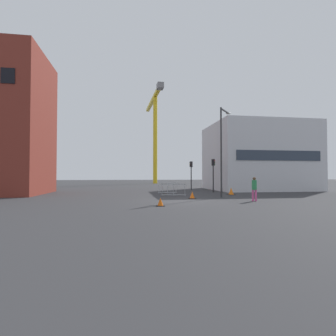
{
  "coord_description": "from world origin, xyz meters",
  "views": [
    {
      "loc": [
        -3.65,
        -18.42,
        1.87
      ],
      "look_at": [
        0.0,
        5.69,
        2.51
      ],
      "focal_mm": 28.03,
      "sensor_mm": 36.0,
      "label": 1
    }
  ],
  "objects_px": {
    "traffic_light_median": "(191,171)",
    "streetlamp_tall": "(222,144)",
    "traffic_light_island": "(213,170)",
    "traffic_cone_by_barrier": "(231,191)",
    "construction_crane": "(155,121)",
    "traffic_cone_on_verge": "(160,202)",
    "pedestrian_walking": "(254,187)",
    "traffic_cone_striped": "(192,195)"
  },
  "relations": [
    {
      "from": "traffic_cone_on_verge",
      "to": "traffic_cone_by_barrier",
      "type": "xyz_separation_m",
      "value": [
        7.65,
        7.85,
        0.09
      ]
    },
    {
      "from": "construction_crane",
      "to": "streetlamp_tall",
      "type": "height_order",
      "value": "construction_crane"
    },
    {
      "from": "traffic_light_island",
      "to": "traffic_cone_by_barrier",
      "type": "bearing_deg",
      "value": -79.86
    },
    {
      "from": "construction_crane",
      "to": "traffic_cone_striped",
      "type": "xyz_separation_m",
      "value": [
        -0.71,
        -36.98,
        -13.45
      ]
    },
    {
      "from": "construction_crane",
      "to": "traffic_cone_by_barrier",
      "type": "bearing_deg",
      "value": -83.5
    },
    {
      "from": "streetlamp_tall",
      "to": "construction_crane",
      "type": "bearing_deg",
      "value": 93.3
    },
    {
      "from": "construction_crane",
      "to": "streetlamp_tall",
      "type": "bearing_deg",
      "value": -86.7
    },
    {
      "from": "construction_crane",
      "to": "traffic_light_island",
      "type": "height_order",
      "value": "construction_crane"
    },
    {
      "from": "traffic_cone_by_barrier",
      "to": "streetlamp_tall",
      "type": "bearing_deg",
      "value": -125.64
    },
    {
      "from": "traffic_cone_by_barrier",
      "to": "traffic_cone_striped",
      "type": "height_order",
      "value": "traffic_cone_by_barrier"
    },
    {
      "from": "streetlamp_tall",
      "to": "traffic_cone_striped",
      "type": "distance_m",
      "value": 5.12
    },
    {
      "from": "construction_crane",
      "to": "traffic_cone_striped",
      "type": "distance_m",
      "value": 39.35
    },
    {
      "from": "traffic_cone_on_verge",
      "to": "traffic_cone_by_barrier",
      "type": "bearing_deg",
      "value": 45.74
    },
    {
      "from": "traffic_light_island",
      "to": "streetlamp_tall",
      "type": "bearing_deg",
      "value": -101.16
    },
    {
      "from": "traffic_light_median",
      "to": "traffic_cone_striped",
      "type": "relative_size",
      "value": 6.35
    },
    {
      "from": "pedestrian_walking",
      "to": "traffic_cone_by_barrier",
      "type": "distance_m",
      "value": 6.05
    },
    {
      "from": "pedestrian_walking",
      "to": "traffic_cone_striped",
      "type": "bearing_deg",
      "value": 144.7
    },
    {
      "from": "construction_crane",
      "to": "traffic_light_median",
      "type": "xyz_separation_m",
      "value": [
        1.94,
        -25.73,
        -11.32
      ]
    },
    {
      "from": "traffic_light_median",
      "to": "traffic_cone_striped",
      "type": "height_order",
      "value": "traffic_light_median"
    },
    {
      "from": "traffic_light_median",
      "to": "traffic_cone_on_verge",
      "type": "relative_size",
      "value": 7.1
    },
    {
      "from": "traffic_light_island",
      "to": "traffic_cone_on_verge",
      "type": "relative_size",
      "value": 7.17
    },
    {
      "from": "traffic_light_median",
      "to": "traffic_light_island",
      "type": "xyz_separation_m",
      "value": [
        1.3,
        -4.61,
        0.02
      ]
    },
    {
      "from": "pedestrian_walking",
      "to": "traffic_light_island",
      "type": "bearing_deg",
      "value": 89.42
    },
    {
      "from": "traffic_light_island",
      "to": "traffic_cone_on_verge",
      "type": "distance_m",
      "value": 13.44
    },
    {
      "from": "traffic_light_island",
      "to": "traffic_cone_on_verge",
      "type": "height_order",
      "value": "traffic_light_island"
    },
    {
      "from": "construction_crane",
      "to": "traffic_cone_on_verge",
      "type": "distance_m",
      "value": 43.88
    },
    {
      "from": "pedestrian_walking",
      "to": "traffic_cone_by_barrier",
      "type": "xyz_separation_m",
      "value": [
        0.7,
        5.97,
        -0.68
      ]
    },
    {
      "from": "streetlamp_tall",
      "to": "traffic_cone_by_barrier",
      "type": "xyz_separation_m",
      "value": [
        1.76,
        2.45,
        -4.16
      ]
    },
    {
      "from": "traffic_cone_by_barrier",
      "to": "traffic_cone_striped",
      "type": "bearing_deg",
      "value": -144.5
    },
    {
      "from": "construction_crane",
      "to": "traffic_light_median",
      "type": "distance_m",
      "value": 28.18
    },
    {
      "from": "traffic_light_median",
      "to": "traffic_cone_on_verge",
      "type": "bearing_deg",
      "value": -109.92
    },
    {
      "from": "traffic_light_median",
      "to": "streetlamp_tall",
      "type": "bearing_deg",
      "value": -89.18
    },
    {
      "from": "traffic_light_median",
      "to": "traffic_cone_by_barrier",
      "type": "distance_m",
      "value": 8.48
    },
    {
      "from": "pedestrian_walking",
      "to": "traffic_cone_on_verge",
      "type": "bearing_deg",
      "value": -164.89
    },
    {
      "from": "traffic_cone_on_verge",
      "to": "traffic_light_island",
      "type": "bearing_deg",
      "value": 57.92
    },
    {
      "from": "construction_crane",
      "to": "traffic_cone_striped",
      "type": "height_order",
      "value": "construction_crane"
    },
    {
      "from": "pedestrian_walking",
      "to": "traffic_cone_striped",
      "type": "height_order",
      "value": "pedestrian_walking"
    },
    {
      "from": "traffic_cone_by_barrier",
      "to": "construction_crane",
      "type": "bearing_deg",
      "value": 96.5
    },
    {
      "from": "streetlamp_tall",
      "to": "traffic_cone_striped",
      "type": "bearing_deg",
      "value": -164.1
    },
    {
      "from": "traffic_light_median",
      "to": "traffic_cone_on_verge",
      "type": "distance_m",
      "value": 16.99
    },
    {
      "from": "traffic_light_median",
      "to": "pedestrian_walking",
      "type": "relative_size",
      "value": 2.05
    },
    {
      "from": "traffic_cone_by_barrier",
      "to": "traffic_cone_on_verge",
      "type": "bearing_deg",
      "value": -134.26
    }
  ]
}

